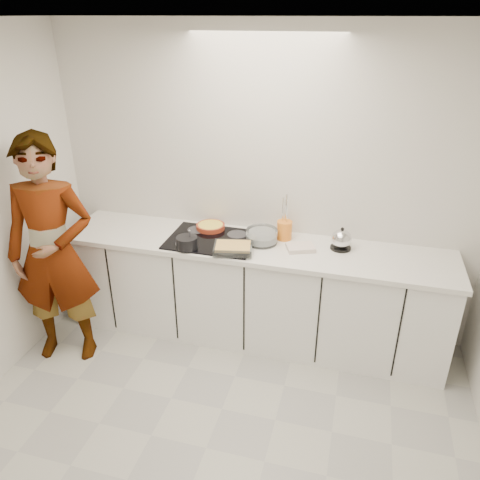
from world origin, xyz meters
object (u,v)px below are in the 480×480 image
(tart_dish, at_px, (211,226))
(utensil_crock, at_px, (284,230))
(saucepan, at_px, (187,242))
(hob, at_px, (212,240))
(cook, at_px, (53,254))
(mixing_bowl, at_px, (262,237))
(baking_dish, at_px, (233,248))
(kettle, at_px, (341,240))

(tart_dish, distance_m, utensil_crock, 0.65)
(tart_dish, height_order, saucepan, saucepan)
(hob, distance_m, tart_dish, 0.21)
(cook, bearing_deg, utensil_crock, 10.08)
(tart_dish, xyz_separation_m, mixing_bowl, (0.48, -0.12, 0.02))
(saucepan, xyz_separation_m, cook, (-0.96, -0.39, -0.03))
(baking_dish, distance_m, mixing_bowl, 0.30)
(tart_dish, xyz_separation_m, kettle, (1.12, -0.07, 0.04))
(kettle, bearing_deg, baking_dish, -159.78)
(baking_dish, relative_size, mixing_bowl, 1.22)
(hob, relative_size, utensil_crock, 4.54)
(hob, xyz_separation_m, baking_dish, (0.23, -0.18, 0.04))
(kettle, bearing_deg, hob, -173.23)
(saucepan, distance_m, cook, 1.04)
(baking_dish, bearing_deg, mixing_bowl, 53.79)
(hob, height_order, utensil_crock, utensil_crock)
(mixing_bowl, distance_m, cook, 1.65)
(tart_dish, height_order, mixing_bowl, mixing_bowl)
(hob, relative_size, saucepan, 3.74)
(saucepan, xyz_separation_m, baking_dish, (0.37, 0.03, -0.02))
(baking_dish, bearing_deg, saucepan, -174.77)
(baking_dish, height_order, utensil_crock, utensil_crock)
(baking_dish, relative_size, utensil_crock, 2.14)
(tart_dish, distance_m, baking_dish, 0.48)
(mixing_bowl, bearing_deg, cook, -156.09)
(baking_dish, bearing_deg, tart_dish, 130.19)
(tart_dish, bearing_deg, saucepan, -99.33)
(hob, distance_m, kettle, 1.06)
(tart_dish, bearing_deg, cook, -142.23)
(hob, distance_m, utensil_crock, 0.61)
(mixing_bowl, xyz_separation_m, cook, (-1.51, -0.67, -0.03))
(tart_dish, relative_size, utensil_crock, 2.05)
(hob, relative_size, baking_dish, 2.12)
(kettle, bearing_deg, mixing_bowl, -174.73)
(utensil_crock, xyz_separation_m, cook, (-1.67, -0.79, -0.05))
(hob, bearing_deg, mixing_bowl, 9.08)
(saucepan, bearing_deg, hob, 56.24)
(mixing_bowl, bearing_deg, saucepan, -153.45)
(tart_dish, bearing_deg, mixing_bowl, -14.39)
(tart_dish, distance_m, cook, 1.30)
(kettle, relative_size, utensil_crock, 1.36)
(hob, relative_size, tart_dish, 2.22)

